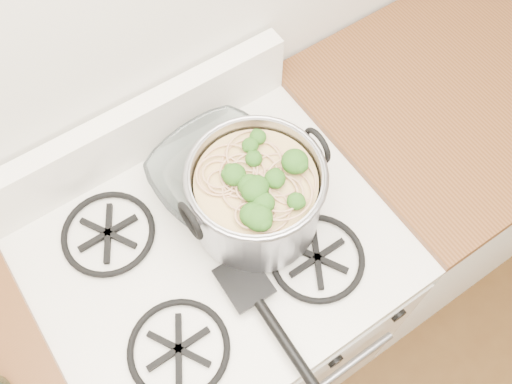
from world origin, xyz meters
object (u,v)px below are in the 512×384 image
Objects in this scene: gas_range at (224,311)px; stock_pot at (256,196)px; spatula at (244,280)px; glass_bowl at (223,181)px.

stock_pot is (0.12, 0.00, 0.58)m from gas_range.
stock_pot is at bearing 2.27° from gas_range.
stock_pot reaches higher than spatula.
glass_bowl is at bearing 99.52° from stock_pot.
gas_range is 0.59m from stock_pot.
spatula is 2.66× the size of glass_bowl.
glass_bowl is (0.09, 0.22, 0.00)m from spatula.
spatula is at bearing -133.44° from stock_pot.
gas_range is 7.92× the size of glass_bowl.
stock_pot is 0.13m from glass_bowl.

